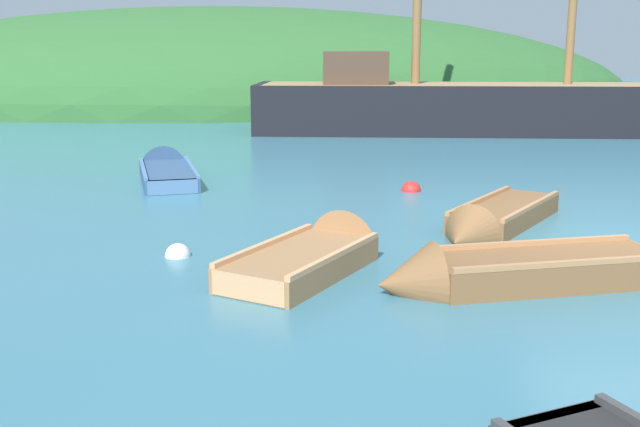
{
  "coord_description": "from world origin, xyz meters",
  "views": [
    {
      "loc": [
        -5.19,
        -10.59,
        2.96
      ],
      "look_at": [
        -4.56,
        0.96,
        0.37
      ],
      "focal_mm": 42.02,
      "sensor_mm": 36.0,
      "label": 1
    }
  ],
  "objects_px": {
    "rowboat_outer_right": "(166,174)",
    "rowboat_portside": "(493,223)",
    "rowboat_center": "(319,258)",
    "buoy_red": "(411,191)",
    "sailing_ship": "(478,115)",
    "buoy_white": "(178,256)",
    "rowboat_outer_left": "(506,276)"
  },
  "relations": [
    {
      "from": "rowboat_portside",
      "to": "buoy_white",
      "type": "height_order",
      "value": "rowboat_portside"
    },
    {
      "from": "rowboat_outer_right",
      "to": "buoy_red",
      "type": "bearing_deg",
      "value": -121.63
    },
    {
      "from": "rowboat_outer_right",
      "to": "rowboat_center",
      "type": "distance_m",
      "value": 7.89
    },
    {
      "from": "rowboat_center",
      "to": "buoy_red",
      "type": "height_order",
      "value": "rowboat_center"
    },
    {
      "from": "rowboat_portside",
      "to": "buoy_red",
      "type": "height_order",
      "value": "rowboat_portside"
    },
    {
      "from": "rowboat_outer_left",
      "to": "rowboat_outer_right",
      "type": "relative_size",
      "value": 1.01
    },
    {
      "from": "rowboat_portside",
      "to": "buoy_white",
      "type": "bearing_deg",
      "value": -37.66
    },
    {
      "from": "buoy_red",
      "to": "rowboat_outer_right",
      "type": "bearing_deg",
      "value": 160.41
    },
    {
      "from": "rowboat_outer_left",
      "to": "rowboat_center",
      "type": "xyz_separation_m",
      "value": [
        -2.29,
        1.06,
        -0.03
      ]
    },
    {
      "from": "rowboat_outer_right",
      "to": "rowboat_portside",
      "type": "distance_m",
      "value": 8.09
    },
    {
      "from": "rowboat_outer_right",
      "to": "rowboat_portside",
      "type": "xyz_separation_m",
      "value": [
        6.13,
        -5.28,
        0.01
      ]
    },
    {
      "from": "sailing_ship",
      "to": "buoy_red",
      "type": "bearing_deg",
      "value": -105.2
    },
    {
      "from": "rowboat_outer_right",
      "to": "rowboat_outer_left",
      "type": "bearing_deg",
      "value": -158.83
    },
    {
      "from": "rowboat_portside",
      "to": "buoy_white",
      "type": "relative_size",
      "value": 8.99
    },
    {
      "from": "sailing_ship",
      "to": "buoy_white",
      "type": "relative_size",
      "value": 49.31
    },
    {
      "from": "sailing_ship",
      "to": "buoy_white",
      "type": "distance_m",
      "value": 17.59
    },
    {
      "from": "rowboat_outer_right",
      "to": "rowboat_portside",
      "type": "relative_size",
      "value": 1.12
    },
    {
      "from": "buoy_red",
      "to": "sailing_ship",
      "type": "bearing_deg",
      "value": 68.52
    },
    {
      "from": "rowboat_outer_right",
      "to": "rowboat_center",
      "type": "relative_size",
      "value": 1.2
    },
    {
      "from": "rowboat_outer_right",
      "to": "buoy_white",
      "type": "xyz_separation_m",
      "value": [
        1.13,
        -6.66,
        -0.1
      ]
    },
    {
      "from": "rowboat_outer_right",
      "to": "sailing_ship",
      "type": "bearing_deg",
      "value": -59.49
    },
    {
      "from": "sailing_ship",
      "to": "rowboat_outer_left",
      "type": "xyz_separation_m",
      "value": [
        -4.12,
        -17.07,
        -0.47
      ]
    },
    {
      "from": "sailing_ship",
      "to": "rowboat_center",
      "type": "distance_m",
      "value": 17.25
    },
    {
      "from": "rowboat_outer_right",
      "to": "rowboat_portside",
      "type": "bearing_deg",
      "value": -142.81
    },
    {
      "from": "sailing_ship",
      "to": "rowboat_outer_right",
      "type": "bearing_deg",
      "value": -131.16
    },
    {
      "from": "rowboat_outer_right",
      "to": "rowboat_portside",
      "type": "height_order",
      "value": "rowboat_outer_right"
    },
    {
      "from": "rowboat_center",
      "to": "buoy_white",
      "type": "bearing_deg",
      "value": 106.43
    },
    {
      "from": "rowboat_outer_right",
      "to": "buoy_red",
      "type": "relative_size",
      "value": 9.08
    },
    {
      "from": "rowboat_portside",
      "to": "buoy_red",
      "type": "xyz_separation_m",
      "value": [
        -0.78,
        3.38,
        -0.11
      ]
    },
    {
      "from": "rowboat_outer_left",
      "to": "buoy_white",
      "type": "distance_m",
      "value": 4.6
    },
    {
      "from": "buoy_white",
      "to": "buoy_red",
      "type": "bearing_deg",
      "value": 48.39
    },
    {
      "from": "rowboat_outer_right",
      "to": "rowboat_center",
      "type": "height_order",
      "value": "rowboat_center"
    }
  ]
}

